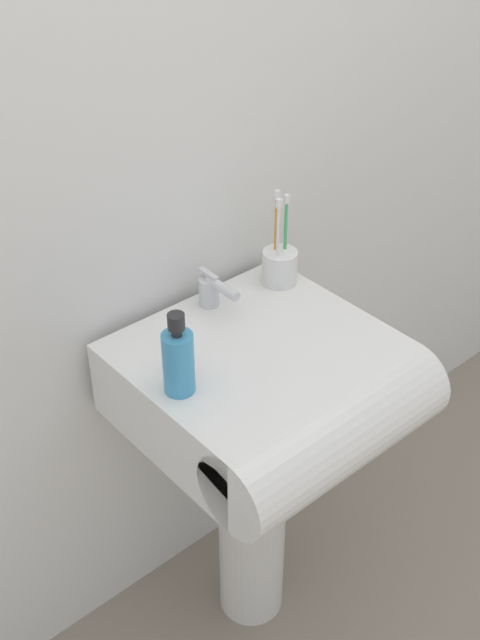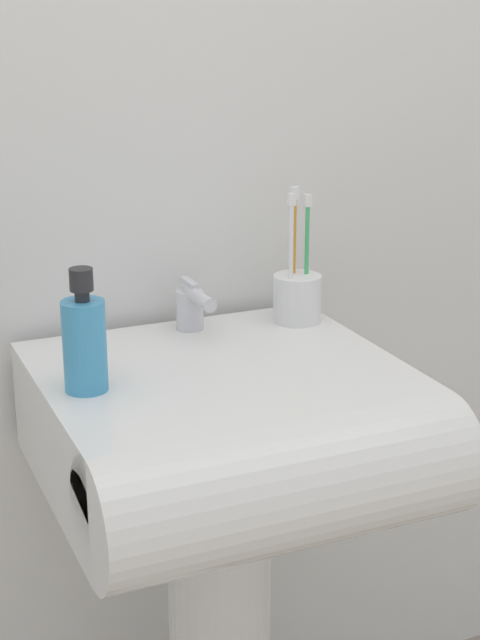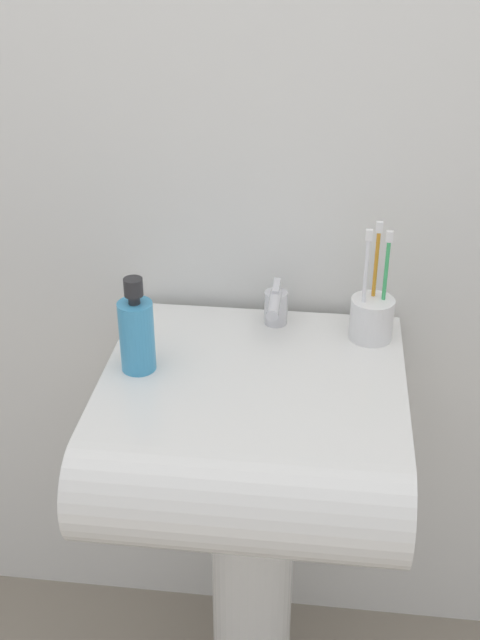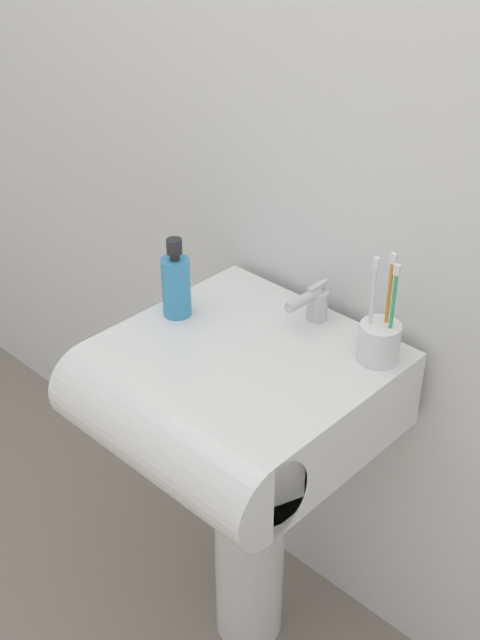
# 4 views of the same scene
# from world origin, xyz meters

# --- Properties ---
(wall_back) EXTENTS (5.00, 0.05, 2.40)m
(wall_back) POSITION_xyz_m (0.00, 0.27, 1.20)
(wall_back) COLOR silver
(wall_back) RESTS_ON ground
(sink_basin) EXTENTS (0.52, 0.53, 0.17)m
(sink_basin) POSITION_xyz_m (0.00, -0.06, 0.75)
(sink_basin) COLOR white
(sink_basin) RESTS_ON sink_pedestal
(faucet) EXTENTS (0.04, 0.12, 0.08)m
(faucet) POSITION_xyz_m (0.02, 0.16, 0.88)
(faucet) COLOR silver
(faucet) RESTS_ON sink_basin
(toothbrush_cup) EXTENTS (0.08, 0.08, 0.22)m
(toothbrush_cup) POSITION_xyz_m (0.20, 0.14, 0.88)
(toothbrush_cup) COLOR white
(toothbrush_cup) RESTS_ON sink_basin
(soap_bottle) EXTENTS (0.06, 0.06, 0.17)m
(soap_bottle) POSITION_xyz_m (-0.20, -0.01, 0.91)
(soap_bottle) COLOR #3F99CC
(soap_bottle) RESTS_ON sink_basin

